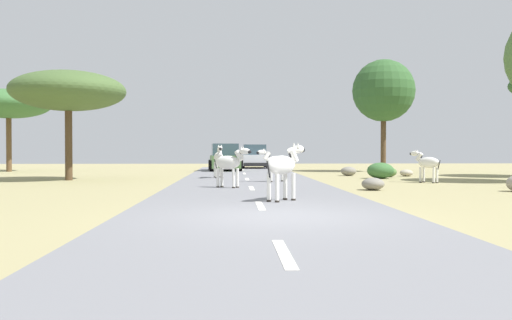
{
  "coord_description": "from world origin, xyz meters",
  "views": [
    {
      "loc": [
        -0.92,
        -10.94,
        1.36
      ],
      "look_at": [
        0.06,
        11.99,
        0.96
      ],
      "focal_mm": 38.5,
      "sensor_mm": 36.0,
      "label": 1
    }
  ],
  "objects": [
    {
      "name": "bush_2",
      "position": [
        7.02,
        16.71,
        0.26
      ],
      "size": [
        0.85,
        0.77,
        0.51
      ],
      "primitive_type": "ellipsoid",
      "color": "#4C7038",
      "rests_on": "ground_plane"
    },
    {
      "name": "lane_markings",
      "position": [
        -0.27,
        -1.0,
        0.05
      ],
      "size": [
        0.16,
        56.0,
        0.01
      ],
      "color": "silver",
      "rests_on": "road"
    },
    {
      "name": "rock_3",
      "position": [
        5.28,
        18.14,
        0.24
      ],
      "size": [
        0.83,
        0.75,
        0.49
      ],
      "primitive_type": "ellipsoid",
      "color": "gray",
      "rests_on": "ground_plane"
    },
    {
      "name": "zebra_1",
      "position": [
        0.4,
        3.26,
        0.96
      ],
      "size": [
        1.25,
        1.32,
        1.52
      ],
      "rotation": [
        0.0,
        0.0,
        5.54
      ],
      "color": "silver",
      "rests_on": "road"
    },
    {
      "name": "zebra_3",
      "position": [
        7.24,
        11.74,
        0.83
      ],
      "size": [
        1.06,
        1.29,
        1.4
      ],
      "rotation": [
        0.0,
        0.0,
        0.64
      ],
      "color": "silver",
      "rests_on": "ground_plane"
    },
    {
      "name": "bush_1",
      "position": [
        6.2,
        15.18,
        0.39
      ],
      "size": [
        1.29,
        1.16,
        0.77
      ],
      "primitive_type": "ellipsoid",
      "color": "#386633",
      "rests_on": "ground_plane"
    },
    {
      "name": "zebra_0",
      "position": [
        -1.59,
        15.25,
        1.0
      ],
      "size": [
        0.57,
        1.68,
        1.59
      ],
      "rotation": [
        0.0,
        0.0,
        3.26
      ],
      "color": "silver",
      "rests_on": "road"
    },
    {
      "name": "road",
      "position": [
        -0.27,
        0.0,
        0.03
      ],
      "size": [
        6.0,
        64.0,
        0.05
      ],
      "primitive_type": "cube",
      "color": "slate",
      "rests_on": "ground_plane"
    },
    {
      "name": "ground_plane",
      "position": [
        0.0,
        0.0,
        0.0
      ],
      "size": [
        90.0,
        90.0,
        0.0
      ],
      "primitive_type": "plane",
      "color": "#998E60"
    },
    {
      "name": "car_0",
      "position": [
        -1.44,
        24.7,
        0.85
      ],
      "size": [
        2.25,
        4.45,
        1.74
      ],
      "rotation": [
        0.0,
        0.0,
        0.07
      ],
      "color": "#476B38",
      "rests_on": "road"
    },
    {
      "name": "zebra_4",
      "position": [
        -1.02,
        8.32,
        0.92
      ],
      "size": [
        1.38,
        1.03,
        1.45
      ],
      "rotation": [
        0.0,
        0.0,
        4.14
      ],
      "color": "silver",
      "rests_on": "road"
    },
    {
      "name": "car_1",
      "position": [
        0.71,
        30.02,
        0.85
      ],
      "size": [
        2.05,
        4.35,
        1.74
      ],
      "rotation": [
        0.0,
        0.0,
        3.15
      ],
      "color": "silver",
      "rests_on": "road"
    },
    {
      "name": "zebra_2",
      "position": [
        0.85,
        11.91,
        0.88
      ],
      "size": [
        1.41,
        0.76,
        1.4
      ],
      "rotation": [
        0.0,
        0.0,
        1.94
      ],
      "color": "silver",
      "rests_on": "road"
    },
    {
      "name": "rock_2",
      "position": [
        3.88,
        7.61,
        0.21
      ],
      "size": [
        0.77,
        0.81,
        0.43
      ],
      "primitive_type": "ellipsoid",
      "color": "gray",
      "rests_on": "ground_plane"
    },
    {
      "name": "tree_6",
      "position": [
        -15.19,
        24.64,
        4.31
      ],
      "size": [
        5.29,
        5.29,
        5.25
      ],
      "color": "brown",
      "rests_on": "ground_plane"
    },
    {
      "name": "tree_5",
      "position": [
        8.65,
        23.53,
        5.14
      ],
      "size": [
        3.94,
        3.94,
        7.13
      ],
      "color": "#4C3823",
      "rests_on": "ground_plane"
    },
    {
      "name": "rock_0",
      "position": [
        8.18,
        17.4,
        0.18
      ],
      "size": [
        0.68,
        0.64,
        0.36
      ],
      "primitive_type": "ellipsoid",
      "color": "#A89E8C",
      "rests_on": "ground_plane"
    },
    {
      "name": "tree_2",
      "position": [
        -8.37,
        14.3,
        4.04
      ],
      "size": [
        5.14,
        5.14,
        4.96
      ],
      "color": "#4C3823",
      "rests_on": "ground_plane"
    }
  ]
}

